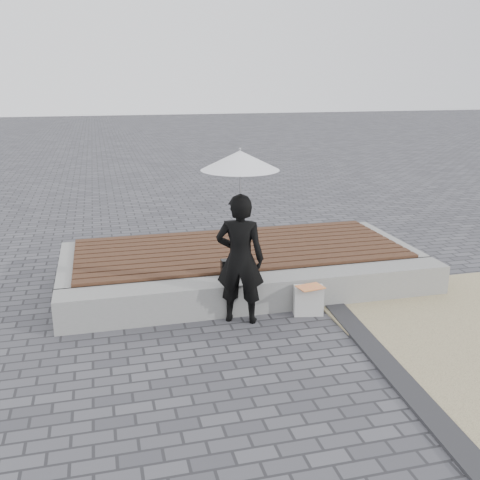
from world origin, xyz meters
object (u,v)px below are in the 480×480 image
at_px(canvas_tote, 308,300).
at_px(seating_ledge, 263,292).
at_px(woman, 240,259).
at_px(parasol, 240,160).
at_px(handbag, 234,268).

bearing_deg(canvas_tote, seating_ledge, 154.01).
xyz_separation_m(woman, canvas_tote, (0.85, -0.04, -0.58)).
bearing_deg(canvas_tote, parasol, -171.35).
relative_size(woman, parasol, 1.38).
height_order(seating_ledge, parasol, parasol).
height_order(handbag, canvas_tote, handbag).
distance_m(parasol, canvas_tote, 1.92).
distance_m(woman, handbag, 0.50).
xyz_separation_m(parasol, canvas_tote, (0.85, -0.04, -1.73)).
height_order(seating_ledge, handbag, handbag).
relative_size(seating_ledge, canvas_tote, 13.43).
distance_m(seating_ledge, handbag, 0.48).
distance_m(woman, canvas_tote, 1.03).
distance_m(seating_ledge, woman, 0.75).
height_order(woman, canvas_tote, woman).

